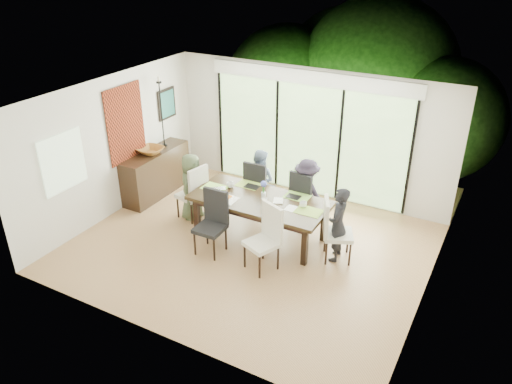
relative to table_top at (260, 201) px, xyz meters
The scene contains 62 objects.
floor 0.86m from the table_top, 86.67° to the right, with size 6.00×5.00×0.01m, color brown.
ceiling 2.01m from the table_top, 86.67° to the right, with size 6.00×5.00×0.01m, color white.
wall_back 2.17m from the table_top, 89.31° to the left, with size 6.00×0.02×2.70m, color silver.
wall_front 3.00m from the table_top, 89.51° to the right, with size 6.00×0.02×2.70m, color silver.
wall_left 3.08m from the table_top, behind, with size 0.02×5.00×2.70m, color silver.
wall_right 3.13m from the table_top, ahead, with size 0.02×5.00×2.70m, color silver.
glass_doors 2.09m from the table_top, 89.29° to the left, with size 4.20×0.02×2.30m, color #598C3F.
blinds_header 2.68m from the table_top, 89.29° to the left, with size 4.40×0.06×0.28m, color white.
mullion_a 2.94m from the table_top, 135.66° to the left, with size 0.05×0.04×2.30m, color black.
mullion_b 2.19m from the table_top, 108.41° to the left, with size 0.05×0.04×2.30m, color black.
mullion_c 2.20m from the table_top, 70.32° to the left, with size 0.05×0.04×2.30m, color black.
mullion_d 2.97m from the table_top, 43.66° to the left, with size 0.05×0.04×2.30m, color black.
side_window 3.45m from the table_top, 151.00° to the right, with size 0.02×0.90×1.00m, color #8CAD7F.
deck 3.07m from the table_top, 89.51° to the left, with size 6.00×1.80×0.10m, color brown.
rail_top 3.77m from the table_top, 89.62° to the left, with size 6.00×0.08×0.06m, color brown.
foliage_left 5.14m from the table_top, 110.42° to the left, with size 3.20×3.20×3.20m, color #14380F.
foliage_mid 5.49m from the table_top, 85.47° to the left, with size 4.00×4.00×4.00m, color #14380F.
foliage_right 5.11m from the table_top, 64.03° to the left, with size 2.80×2.80×2.80m, color #14380F.
foliage_far 6.16m from the table_top, 95.41° to the left, with size 3.60×3.60×3.60m, color #14380F.
table_top is the anchor object (origin of this frame).
table_apron 0.09m from the table_top, ahead, with size 2.27×0.93×0.10m, color black.
table_leg_fl 1.22m from the table_top, 158.29° to the right, with size 0.09×0.09×0.71m, color black.
table_leg_fr 1.22m from the table_top, 21.71° to the right, with size 0.09×0.09×0.71m, color black.
table_leg_bl 1.22m from the table_top, 158.29° to the left, with size 0.09×0.09×0.71m, color black.
table_leg_br 1.22m from the table_top, 21.71° to the left, with size 0.09×0.09×0.71m, color black.
chair_left_end 1.51m from the table_top, behind, with size 0.47×0.47×1.13m, color beige, non-canonical shape.
chair_right_end 1.51m from the table_top, ahead, with size 0.47×0.47×1.13m, color beige, non-canonical shape.
chair_far_left 0.98m from the table_top, 117.90° to the left, with size 0.47×0.47×1.13m, color black, non-canonical shape.
chair_far_right 1.03m from the table_top, 57.09° to the left, with size 0.47×0.47×1.13m, color black, non-canonical shape.
chair_near_left 1.02m from the table_top, 119.89° to the right, with size 0.47×0.47×1.13m, color black, non-canonical shape.
chair_near_right 1.02m from the table_top, 60.11° to the right, with size 0.47×0.47×1.13m, color silver, non-canonical shape.
person_left_end 1.48m from the table_top, behind, with size 0.62×0.39×1.33m, color #465438.
person_right_end 1.48m from the table_top, ahead, with size 0.62×0.39×1.33m, color black.
person_far_left 0.95m from the table_top, 118.47° to the left, with size 0.62×0.39×1.33m, color #7186A3.
person_far_right 1.00m from the table_top, 56.47° to the left, with size 0.62×0.39×1.33m, color black.
placemat_left 0.95m from the table_top, behind, with size 0.45×0.33×0.01m, color #8BC345.
placemat_right 0.95m from the table_top, ahead, with size 0.45×0.33×0.01m, color #85AB3D.
placemat_far_l 0.60m from the table_top, 138.37° to the left, with size 0.45×0.33×0.01m, color #96B841.
placemat_far_r 0.68m from the table_top, 36.03° to the left, with size 0.45×0.33×0.01m, color #72A73B.
placemat_paper 0.63m from the table_top, 151.39° to the right, with size 0.45×0.33×0.01m, color white.
tablet_far_l 0.50m from the table_top, 135.00° to the left, with size 0.27×0.19×0.01m, color black.
tablet_far_r 0.61m from the table_top, 34.99° to the left, with size 0.25×0.18×0.01m, color black.
papers 0.70m from the table_top, ahead, with size 0.31×0.23×0.00m, color white.
platter_base 0.63m from the table_top, 151.39° to the right, with size 0.27×0.27×0.02m, color white.
platter_snacks 0.63m from the table_top, 151.39° to the right, with size 0.21×0.21×0.01m, color orange.
vase 0.12m from the table_top, 45.00° to the left, with size 0.08×0.08×0.12m, color silver.
hyacinth_stems 0.23m from the table_top, 45.00° to the left, with size 0.04×0.04×0.16m, color #337226.
hyacinth_blooms 0.33m from the table_top, 45.00° to the left, with size 0.11×0.11×0.11m, color #4E5AC3.
laptop 0.86m from the table_top, behind, with size 0.34×0.22×0.03m, color silver.
cup_a 0.72m from the table_top, 167.91° to the left, with size 0.13×0.13×0.10m, color white.
cup_b 0.20m from the table_top, 33.69° to the right, with size 0.10×0.10×0.09m, color white.
cup_c 0.81m from the table_top, ahead, with size 0.13×0.13×0.10m, color white.
book 0.26m from the table_top, 11.31° to the left, with size 0.17×0.23×0.02m, color white.
sideboard 2.79m from the table_top, behind, with size 0.49×1.73×0.97m, color black.
bowl 2.77m from the table_top, behind, with size 0.51×0.51×0.13m, color brown.
candlestick_base 2.87m from the table_top, 163.34° to the left, with size 0.11×0.11×0.04m, color black.
candlestick_shaft 3.00m from the table_top, 163.34° to the left, with size 0.03×0.03×1.35m, color black.
candlestick_pan 3.27m from the table_top, 163.34° to the left, with size 0.11×0.11×0.03m, color black.
candle 3.31m from the table_top, 163.34° to the left, with size 0.04×0.04×0.11m, color silver.
tapestry 3.10m from the table_top, behind, with size 0.02×1.00×1.50m, color maroon.
art_frame 3.36m from the table_top, 156.71° to the left, with size 0.03×0.55×0.65m, color black.
art_canvas 3.34m from the table_top, 156.56° to the left, with size 0.01×0.45×0.55m, color #1B5754.
Camera 1 is at (3.67, -6.49, 4.92)m, focal length 35.00 mm.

